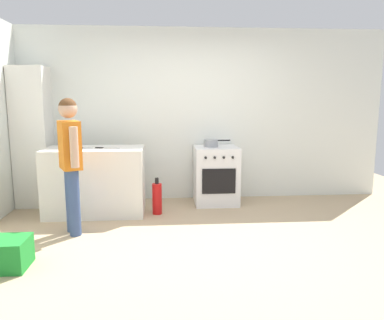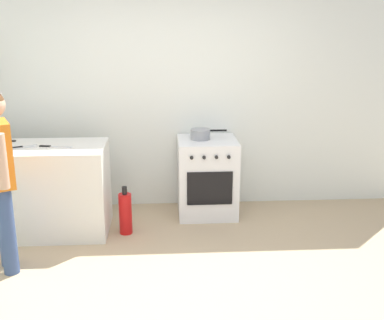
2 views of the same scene
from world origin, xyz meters
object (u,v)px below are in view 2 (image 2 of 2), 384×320
object	(u,v)px
oven_left	(207,177)
pot	(201,134)
fire_extinguisher	(125,213)
knife_bread	(16,148)
knife_paring	(7,141)
knife_utility	(23,147)
knife_carving	(54,147)

from	to	relation	value
oven_left	pot	world-z (taller)	pot
oven_left	fire_extinguisher	distance (m)	1.01
knife_bread	knife_paring	bearing A→B (deg)	119.97
knife_utility	knife_bread	world-z (taller)	same
knife_bread	knife_utility	bearing A→B (deg)	50.05
oven_left	fire_extinguisher	xyz separation A→B (m)	(-0.87, -0.48, -0.21)
oven_left	knife_bread	world-z (taller)	knife_bread
oven_left	knife_paring	world-z (taller)	knife_paring
knife_paring	knife_carving	bearing A→B (deg)	-25.40
pot	knife_carving	size ratio (longest dim) A/B	1.19
pot	oven_left	bearing A→B (deg)	-19.11
knife_carving	knife_bread	world-z (taller)	same
oven_left	pot	distance (m)	0.49
knife_bread	fire_extinguisher	size ratio (longest dim) A/B	0.68
oven_left	knife_carving	distance (m)	1.66
pot	knife_bread	bearing A→B (deg)	-165.11
knife_bread	fire_extinguisher	bearing A→B (deg)	-1.15
oven_left	knife_carving	world-z (taller)	knife_carving
knife_paring	pot	bearing A→B (deg)	5.34
knife_utility	knife_carving	xyz separation A→B (m)	(0.30, -0.01, -0.00)
knife_paring	fire_extinguisher	distance (m)	1.41
knife_utility	fire_extinguisher	size ratio (longest dim) A/B	0.47
oven_left	pot	xyz separation A→B (m)	(-0.07, 0.03, 0.48)
knife_paring	knife_utility	world-z (taller)	same
pot	knife_paring	size ratio (longest dim) A/B	1.86
pot	knife_paring	bearing A→B (deg)	-174.66
oven_left	knife_bread	size ratio (longest dim) A/B	2.48
knife_carving	knife_paring	bearing A→B (deg)	154.60
oven_left	knife_paring	distance (m)	2.12
oven_left	knife_utility	bearing A→B (deg)	-167.84
knife_utility	knife_bread	bearing A→B (deg)	-129.95
knife_utility	knife_bread	xyz separation A→B (m)	(-0.05, -0.06, -0.00)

